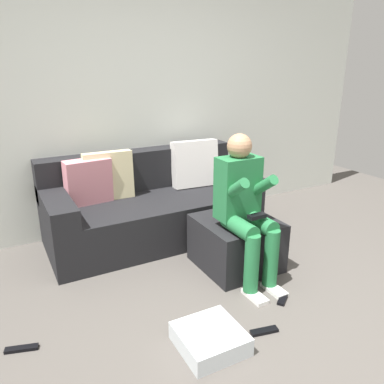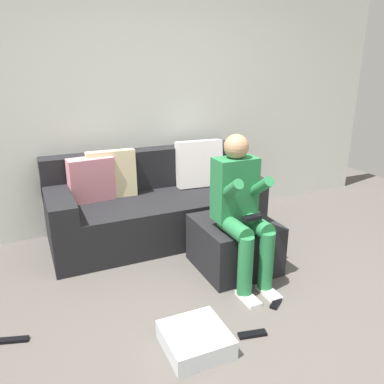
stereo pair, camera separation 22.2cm
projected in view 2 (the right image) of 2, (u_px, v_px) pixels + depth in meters
ground_plane at (278, 348)px, 2.32m from camera, size 7.41×7.41×0.00m
wall_back at (151, 105)px, 3.92m from camera, size 5.70×0.10×2.51m
couch_sectional at (153, 204)px, 3.78m from camera, size 2.03×0.90×0.91m
ottoman at (234, 244)px, 3.20m from camera, size 0.61×0.63×0.42m
person_seated at (241, 205)px, 2.88m from camera, size 0.33×0.61×1.16m
storage_bin at (195, 339)px, 2.31m from camera, size 0.39×0.39×0.12m
remote_near_ottoman at (276, 303)px, 2.74m from camera, size 0.15×0.12×0.02m
remote_by_storage_bin at (252, 334)px, 2.42m from camera, size 0.19×0.09×0.02m
remote_under_side_table at (13, 340)px, 2.37m from camera, size 0.20×0.10×0.02m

